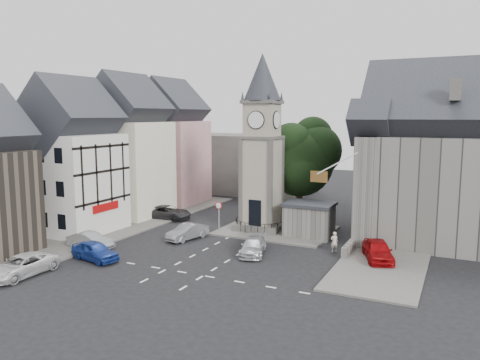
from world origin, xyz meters
The scene contains 24 objects.
ground centered at (0.00, 0.00, 0.00)m, with size 120.00×120.00×0.00m, color black.
pavement_west centered at (-12.50, 6.00, 0.07)m, with size 6.00×30.00×0.14m, color #595651.
pavement_east centered at (12.00, 8.00, 0.07)m, with size 6.00×26.00×0.14m, color #595651.
central_island centered at (1.50, 8.00, 0.08)m, with size 10.00×8.00×0.16m, color #595651.
road_markings centered at (0.00, -5.50, 0.01)m, with size 20.00×8.00×0.01m, color silver.
clock_tower centered at (0.00, 7.99, 8.12)m, with size 4.86×4.86×16.25m.
stone_shelter centered at (4.80, 7.50, 1.55)m, with size 4.30×3.30×3.08m.
town_tree centered at (2.00, 13.00, 6.97)m, with size 7.20×7.20×10.80m.
warning_sign_post centered at (-3.20, 5.43, 2.03)m, with size 0.70×0.19×2.85m.
terrace_pink centered at (-15.50, 16.00, 6.58)m, with size 8.10×7.60×12.80m.
terrace_cream centered at (-15.50, 8.00, 6.58)m, with size 8.10×7.60×12.80m.
terrace_tudor centered at (-15.50, 0.00, 6.19)m, with size 8.10×7.60×12.00m.
backdrop_west centered at (-12.00, 28.00, 4.00)m, with size 20.00×10.00×8.00m, color #4C4944.
east_building centered at (15.59, 11.00, 6.26)m, with size 14.40×11.40×12.60m.
east_boundary_wall centered at (9.20, 10.00, 0.45)m, with size 0.40×16.00×0.90m, color #585651.
flagpole centered at (8.00, 4.00, 7.00)m, with size 3.68×0.10×2.74m.
car_west_blue centered at (-7.50, -6.00, 0.71)m, with size 1.68×4.18×1.42m, color navy.
car_west_silver centered at (-9.99, -3.81, 0.66)m, with size 1.39×3.98×1.31m, color gray.
car_west_grey centered at (-10.62, 8.00, 0.70)m, with size 2.33×5.04×1.40m, color #28282A.
car_island_silver centered at (-4.45, 2.00, 0.67)m, with size 1.43×4.10×1.35m, color gray.
car_island_east centered at (2.50, 0.50, 0.62)m, with size 1.75×4.30×1.25m, color #B5B8BE.
car_east_red centered at (11.50, 3.00, 0.78)m, with size 1.85×4.60×1.57m, color #A0080B.
van_sw_white centered at (-9.50, -10.81, 0.69)m, with size 2.31×5.00×1.39m, color silver.
pedestrian centered at (8.00, 3.88, 0.80)m, with size 0.59×0.38×1.61m, color beige.
Camera 1 is at (16.84, -31.69, 10.71)m, focal length 35.00 mm.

